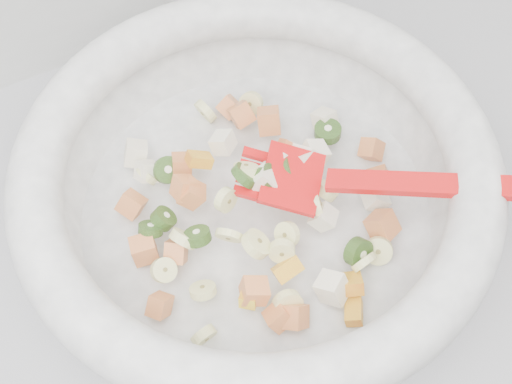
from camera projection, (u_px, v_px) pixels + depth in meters
name	position (u px, v px, depth m)	size (l,w,h in m)	color
counter	(297.00, 336.00, 1.04)	(2.00, 0.60, 0.90)	gray
mixing_bowl	(256.00, 183.00, 0.58)	(0.43, 0.43, 0.12)	white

